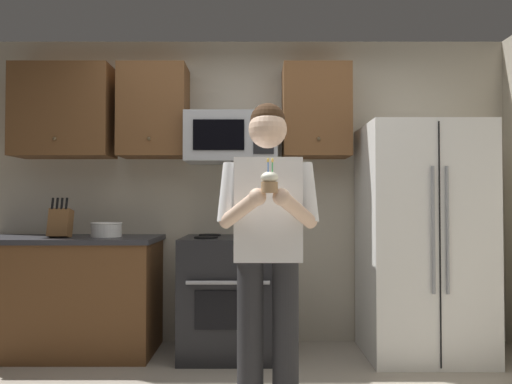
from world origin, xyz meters
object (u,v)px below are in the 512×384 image
Objects in this scene: knife_block at (59,223)px; cupcake at (268,182)px; person at (266,237)px; oven_range at (229,295)px; microwave at (230,138)px; refrigerator at (420,240)px; bowl_large_white at (105,229)px.

knife_block is 2.12m from cupcake.
person reaches higher than cupcake.
oven_range is 5.36× the size of cupcake.
refrigerator is at bearing -6.03° from microwave.
oven_range is 1.26m from microwave.
oven_range is 2.91× the size of knife_block.
microwave is 1.72m from refrigerator.
refrigerator is 7.30× the size of bowl_large_white.
refrigerator is 5.63× the size of knife_block.
oven_range is 3.78× the size of bowl_large_white.
bowl_large_white is 1.66m from person.
oven_range is 1.21m from person.
microwave is 4.26× the size of cupcake.
oven_range is at bearing 1.26° from knife_block.
cupcake is (0.27, -1.51, -0.43)m from microwave.
bowl_large_white is (-2.49, 0.06, 0.08)m from refrigerator.
bowl_large_white is 1.92m from cupcake.
refrigerator is at bearing -1.50° from oven_range.
microwave reaches higher than oven_range.
microwave is at bearing 6.35° from knife_block.
cupcake is (-0.00, -0.33, 0.30)m from person.
cupcake reaches higher than knife_block.
refrigerator is at bearing 39.58° from person.
person is (1.26, -1.08, 0.01)m from bowl_large_white.
oven_range is 1.26× the size of microwave.
microwave is 0.42× the size of person.
bowl_large_white is (0.35, 0.05, -0.05)m from knife_block.
oven_range is at bearing 104.23° from person.
person is (1.61, -1.03, -0.04)m from knife_block.
refrigerator is 1.60m from person.
bowl_large_white is at bearing 8.43° from knife_block.
oven_range is 0.52× the size of refrigerator.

